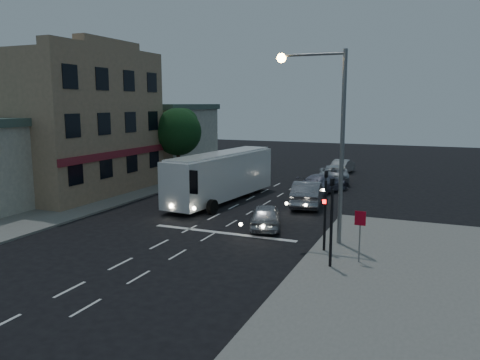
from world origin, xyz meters
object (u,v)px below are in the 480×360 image
at_px(car_sedan_c, 334,174).
at_px(car_extra, 343,166).
at_px(car_suv, 265,216).
at_px(traffic_signal_main, 325,201).
at_px(traffic_signal_side, 332,211).
at_px(car_sedan_b, 324,183).
at_px(street_tree, 178,130).
at_px(regulatory_sign, 360,228).
at_px(streetlight, 329,125).
at_px(car_sedan_a, 307,194).
at_px(tour_bus, 222,175).

bearing_deg(car_sedan_c, car_extra, -99.89).
bearing_deg(car_suv, traffic_signal_main, 124.57).
height_order(car_sedan_c, traffic_signal_side, traffic_signal_side).
bearing_deg(car_sedan_b, car_extra, -68.58).
bearing_deg(street_tree, regulatory_sign, -41.08).
bearing_deg(car_sedan_c, traffic_signal_main, 88.07).
height_order(car_sedan_c, street_tree, street_tree).
distance_m(traffic_signal_main, street_tree, 21.38).
bearing_deg(streetlight, car_sedan_a, 110.63).
distance_m(regulatory_sign, streetlight, 5.18).
xyz_separation_m(regulatory_sign, streetlight, (-1.96, 2.44, 4.14)).
bearing_deg(regulatory_sign, traffic_signal_side, -136.08).
relative_size(car_sedan_b, streetlight, 0.54).
distance_m(car_suv, regulatory_sign, 6.96).
xyz_separation_m(car_sedan_b, street_tree, (-12.50, -0.28, 3.79)).
relative_size(car_suv, car_sedan_c, 0.74).
bearing_deg(traffic_signal_side, car_sedan_c, 101.20).
bearing_deg(regulatory_sign, car_sedan_c, 104.37).
bearing_deg(traffic_signal_side, car_extra, 99.43).
xyz_separation_m(streetlight, street_tree, (-15.55, 12.82, -1.23)).
bearing_deg(regulatory_sign, car_extra, 101.90).
bearing_deg(car_sedan_a, tour_bus, -2.83).
bearing_deg(traffic_signal_main, tour_bus, 136.62).
bearing_deg(regulatory_sign, car_sedan_b, 107.87).
bearing_deg(car_sedan_b, tour_bus, 64.57).
relative_size(car_extra, traffic_signal_main, 1.01).
relative_size(car_sedan_a, street_tree, 0.81).
xyz_separation_m(car_sedan_b, regulatory_sign, (5.01, -15.54, 0.89)).
height_order(car_sedan_a, traffic_signal_main, traffic_signal_main).
bearing_deg(street_tree, car_sedan_c, 23.01).
distance_m(car_suv, car_sedan_c, 16.43).
bearing_deg(car_extra, traffic_signal_main, 103.23).
height_order(car_sedan_b, street_tree, street_tree).
xyz_separation_m(car_suv, car_extra, (0.12, 21.94, 0.01)).
distance_m(car_suv, car_sedan_b, 11.52).
bearing_deg(car_sedan_b, traffic_signal_main, 121.73).
bearing_deg(regulatory_sign, tour_bus, 138.32).
bearing_deg(car_sedan_a, streetlight, 101.16).
bearing_deg(street_tree, car_sedan_b, 1.29).
bearing_deg(streetlight, car_sedan_c, 100.34).
relative_size(car_sedan_c, regulatory_sign, 2.42).
xyz_separation_m(car_suv, streetlight, (3.64, -1.60, 5.06)).
bearing_deg(streetlight, tour_bus, 140.93).
distance_m(tour_bus, regulatory_sign, 14.46).
height_order(tour_bus, car_sedan_b, tour_bus).
distance_m(tour_bus, car_sedan_a, 6.01).
bearing_deg(regulatory_sign, car_sedan_a, 115.51).
relative_size(car_sedan_c, streetlight, 0.59).
bearing_deg(car_suv, street_tree, -60.90).
distance_m(car_sedan_c, traffic_signal_main, 19.84).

